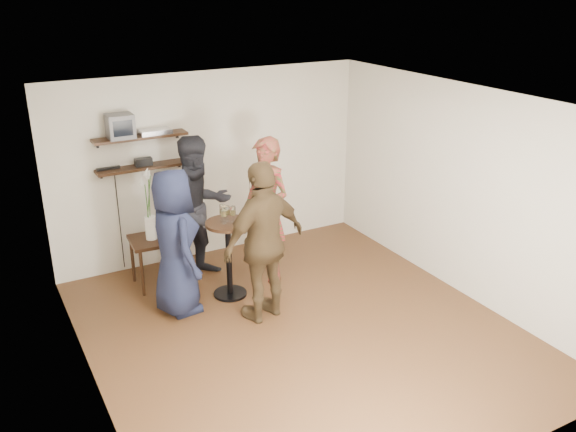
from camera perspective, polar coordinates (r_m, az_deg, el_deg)
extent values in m
cube|color=#462516|center=(7.05, 1.18, -10.79)|extent=(4.50, 5.00, 0.04)
cube|color=white|center=(6.07, 1.37, 10.79)|extent=(4.50, 5.00, 0.04)
cube|color=beige|center=(8.59, -7.19, 4.79)|extent=(4.50, 0.04, 2.60)
cube|color=beige|center=(4.68, 17.18, -11.13)|extent=(4.50, 0.04, 2.60)
cube|color=beige|center=(5.75, -18.80, -4.93)|extent=(0.04, 5.00, 2.60)
cube|color=beige|center=(7.76, 15.95, 2.28)|extent=(0.04, 5.00, 2.60)
cube|color=black|center=(8.02, -13.66, 7.21)|extent=(1.20, 0.25, 0.04)
cube|color=black|center=(8.12, -13.41, 4.48)|extent=(1.20, 0.25, 0.04)
cube|color=#59595B|center=(7.92, -15.46, 8.12)|extent=(0.32, 0.30, 0.30)
cube|color=silver|center=(8.06, -12.35, 7.74)|extent=(0.40, 0.24, 0.06)
cube|color=black|center=(8.10, -13.37, 4.95)|extent=(0.22, 0.10, 0.10)
cube|color=black|center=(8.06, -16.46, 4.30)|extent=(0.30, 0.05, 0.03)
cube|color=black|center=(7.93, -12.62, -2.22)|extent=(0.57, 0.57, 0.04)
cylinder|color=black|center=(7.82, -13.48, -5.26)|extent=(0.04, 0.04, 0.61)
cylinder|color=black|center=(7.93, -10.48, -4.64)|extent=(0.04, 0.04, 0.61)
cylinder|color=black|center=(8.20, -14.33, -4.04)|extent=(0.04, 0.04, 0.61)
cylinder|color=black|center=(8.30, -11.45, -3.46)|extent=(0.04, 0.04, 0.61)
cylinder|color=white|center=(7.86, -12.72, -1.08)|extent=(0.14, 0.14, 0.30)
cylinder|color=#2F631C|center=(7.75, -13.05, 0.97)|extent=(0.01, 0.07, 0.55)
cone|color=silver|center=(7.63, -13.54, 3.26)|extent=(0.07, 0.09, 0.12)
cylinder|color=#2F631C|center=(7.76, -12.84, 1.24)|extent=(0.03, 0.05, 0.61)
cone|color=silver|center=(7.67, -12.89, 3.88)|extent=(0.11, 0.12, 0.13)
cylinder|color=#2F631C|center=(7.72, -12.91, 1.38)|extent=(0.10, 0.08, 0.66)
cone|color=silver|center=(7.57, -13.09, 4.11)|extent=(0.13, 0.12, 0.13)
cylinder|color=black|center=(7.38, -5.68, -0.71)|extent=(0.54, 0.54, 0.04)
cylinder|color=black|center=(7.58, -5.55, -4.07)|extent=(0.07, 0.07, 0.92)
cylinder|color=black|center=(7.79, -5.42, -7.21)|extent=(0.42, 0.42, 0.03)
cylinder|color=silver|center=(7.32, -5.98, -0.72)|extent=(0.07, 0.07, 0.00)
cylinder|color=silver|center=(7.30, -5.99, -0.35)|extent=(0.01, 0.01, 0.10)
cylinder|color=silver|center=(7.26, -6.03, 0.44)|extent=(0.07, 0.07, 0.12)
cylinder|color=#CDB754|center=(7.27, -6.02, 0.26)|extent=(0.07, 0.07, 0.07)
cylinder|color=silver|center=(7.36, -5.14, -0.58)|extent=(0.06, 0.06, 0.00)
cylinder|color=silver|center=(7.34, -5.15, -0.24)|extent=(0.01, 0.01, 0.09)
cylinder|color=silver|center=(7.31, -5.18, 0.49)|extent=(0.07, 0.07, 0.11)
cylinder|color=#CDB754|center=(7.31, -5.17, 0.32)|extent=(0.06, 0.06, 0.06)
cylinder|color=silver|center=(7.42, -6.12, -0.44)|extent=(0.06, 0.06, 0.00)
cylinder|color=silver|center=(7.40, -6.13, -0.09)|extent=(0.01, 0.01, 0.09)
cylinder|color=silver|center=(7.36, -6.17, 0.66)|extent=(0.07, 0.07, 0.11)
cylinder|color=#CDB754|center=(7.37, -6.16, 0.48)|extent=(0.06, 0.06, 0.06)
cylinder|color=silver|center=(7.40, -5.68, -0.47)|extent=(0.06, 0.06, 0.00)
cylinder|color=silver|center=(7.39, -5.69, -0.14)|extent=(0.01, 0.01, 0.09)
cylinder|color=silver|center=(7.35, -5.71, 0.55)|extent=(0.06, 0.06, 0.10)
cylinder|color=#CDB754|center=(7.36, -5.71, 0.39)|extent=(0.06, 0.06, 0.06)
imported|color=red|center=(7.84, -2.03, 0.58)|extent=(0.66, 0.81, 1.90)
imported|color=black|center=(7.94, -8.36, 0.70)|extent=(1.04, 0.87, 1.92)
imported|color=#161A31|center=(7.17, -10.56, -2.46)|extent=(0.61, 0.89, 1.76)
imported|color=#43311C|center=(6.89, -2.23, -2.47)|extent=(1.19, 0.71, 1.90)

